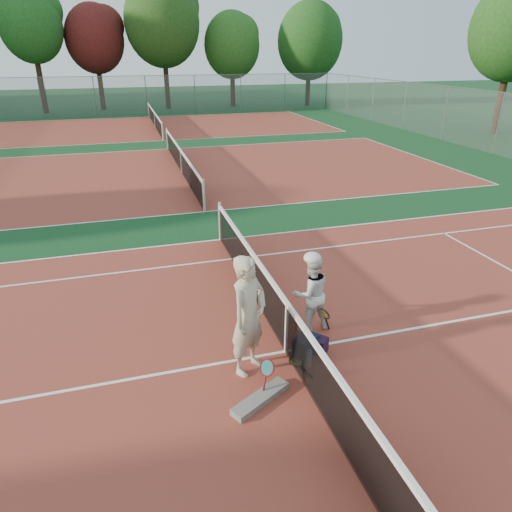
# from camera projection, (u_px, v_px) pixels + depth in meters

# --- Properties ---
(ground) EXTENTS (130.00, 130.00, 0.00)m
(ground) POSITION_uv_depth(u_px,v_px,m) (286.00, 352.00, 8.15)
(ground) COLOR #0F3719
(ground) RESTS_ON ground
(court_main) EXTENTS (23.77, 10.97, 0.01)m
(court_main) POSITION_uv_depth(u_px,v_px,m) (286.00, 351.00, 8.15)
(court_main) COLOR maroon
(court_main) RESTS_ON ground
(court_far_a) EXTENTS (23.77, 10.97, 0.01)m
(court_far_a) POSITION_uv_depth(u_px,v_px,m) (182.00, 173.00, 19.95)
(court_far_a) COLOR maroon
(court_far_a) RESTS_ON ground
(court_far_b) EXTENTS (23.77, 10.97, 0.01)m
(court_far_b) POSITION_uv_depth(u_px,v_px,m) (155.00, 127.00, 31.75)
(court_far_b) COLOR maroon
(court_far_b) RESTS_ON ground
(net_main) EXTENTS (0.10, 10.98, 1.02)m
(net_main) POSITION_uv_depth(u_px,v_px,m) (287.00, 327.00, 7.94)
(net_main) COLOR black
(net_main) RESTS_ON ground
(net_far_a) EXTENTS (0.10, 10.98, 1.02)m
(net_far_a) POSITION_uv_depth(u_px,v_px,m) (181.00, 161.00, 19.74)
(net_far_a) COLOR black
(net_far_a) RESTS_ON ground
(net_far_b) EXTENTS (0.10, 10.98, 1.02)m
(net_far_b) POSITION_uv_depth(u_px,v_px,m) (155.00, 119.00, 31.54)
(net_far_b) COLOR black
(net_far_b) RESTS_ON ground
(fence_back) EXTENTS (32.00, 0.06, 3.00)m
(fence_back) POSITION_uv_depth(u_px,v_px,m) (146.00, 95.00, 37.25)
(fence_back) COLOR slate
(fence_back) RESTS_ON ground
(player_a) EXTENTS (0.90, 0.86, 2.08)m
(player_a) POSITION_uv_depth(u_px,v_px,m) (249.00, 316.00, 7.30)
(player_a) COLOR #C2B296
(player_a) RESTS_ON ground
(player_b) EXTENTS (0.80, 0.65, 1.54)m
(player_b) POSITION_uv_depth(u_px,v_px,m) (310.00, 293.00, 8.52)
(player_b) COLOR silver
(player_b) RESTS_ON ground
(racket_red) EXTENTS (0.38, 0.38, 0.56)m
(racket_red) POSITION_uv_depth(u_px,v_px,m) (267.00, 376.00, 7.12)
(racket_red) COLOR maroon
(racket_red) RESTS_ON ground
(racket_black_held) EXTENTS (0.38, 0.37, 0.56)m
(racket_black_held) POSITION_uv_depth(u_px,v_px,m) (324.00, 321.00, 8.56)
(racket_black_held) COLOR black
(racket_black_held) RESTS_ON ground
(racket_spare) EXTENTS (0.39, 0.64, 0.03)m
(racket_spare) POSITION_uv_depth(u_px,v_px,m) (296.00, 362.00, 7.86)
(racket_spare) COLOR black
(racket_spare) RESTS_ON ground
(sports_bag_navy) EXTENTS (0.53, 0.49, 0.34)m
(sports_bag_navy) POSITION_uv_depth(u_px,v_px,m) (306.00, 345.00, 8.04)
(sports_bag_navy) COLOR black
(sports_bag_navy) RESTS_ON ground
(sports_bag_purple) EXTENTS (0.43, 0.43, 0.29)m
(sports_bag_purple) POSITION_uv_depth(u_px,v_px,m) (317.00, 344.00, 8.10)
(sports_bag_purple) COLOR black
(sports_bag_purple) RESTS_ON ground
(net_cover_canvas) EXTENTS (1.04, 0.73, 0.11)m
(net_cover_canvas) POSITION_uv_depth(u_px,v_px,m) (260.00, 399.00, 6.97)
(net_cover_canvas) COLOR #67625D
(net_cover_canvas) RESTS_ON ground
(water_bottle) EXTENTS (0.09, 0.09, 0.30)m
(water_bottle) POSITION_uv_depth(u_px,v_px,m) (309.00, 359.00, 7.72)
(water_bottle) COLOR #C2E1F6
(water_bottle) RESTS_ON ground
(tree_back_1) EXTENTS (4.85, 4.85, 9.39)m
(tree_back_1) POSITION_uv_depth(u_px,v_px,m) (31.00, 27.00, 35.99)
(tree_back_1) COLOR #382314
(tree_back_1) RESTS_ON ground
(tree_back_maroon) EXTENTS (4.86, 4.86, 8.54)m
(tree_back_maroon) POSITION_uv_depth(u_px,v_px,m) (95.00, 39.00, 38.51)
(tree_back_maroon) COLOR #382314
(tree_back_maroon) RESTS_ON ground
(tree_back_3) EXTENTS (6.38, 6.38, 10.71)m
(tree_back_3) POSITION_uv_depth(u_px,v_px,m) (162.00, 22.00, 38.82)
(tree_back_3) COLOR #382314
(tree_back_3) RESTS_ON ground
(tree_back_4) EXTENTS (5.02, 5.02, 8.16)m
(tree_back_4) POSITION_uv_depth(u_px,v_px,m) (232.00, 45.00, 41.20)
(tree_back_4) COLOR #382314
(tree_back_4) RESTS_ON ground
(tree_back_5) EXTENTS (5.93, 5.93, 9.05)m
(tree_back_5) POSITION_uv_depth(u_px,v_px,m) (310.00, 41.00, 41.71)
(tree_back_5) COLOR #382314
(tree_back_5) RESTS_ON ground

